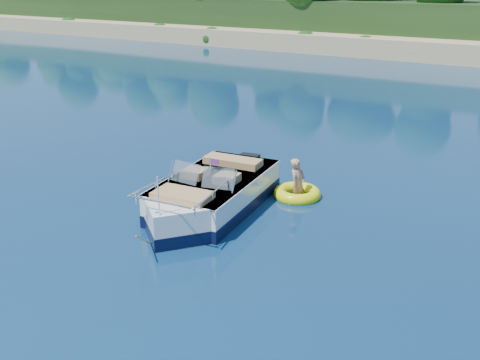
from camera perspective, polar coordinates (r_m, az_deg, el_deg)
The scene contains 4 objects.
ground at distance 11.57m, azimuth -12.90°, elevation -10.29°, with size 160.00×160.00×0.00m, color #091F43.
motorboat at distance 14.20m, azimuth -3.38°, elevation -1.96°, with size 2.62×6.02×2.01m.
tow_tube at distance 15.36m, azimuth 6.12°, elevation -1.45°, with size 1.72×1.72×0.36m.
boy at distance 15.37m, azimuth 6.15°, elevation -1.82°, with size 0.56×0.37×1.53m, color tan.
Camera 1 is at (7.31, -6.79, 5.86)m, focal length 40.00 mm.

